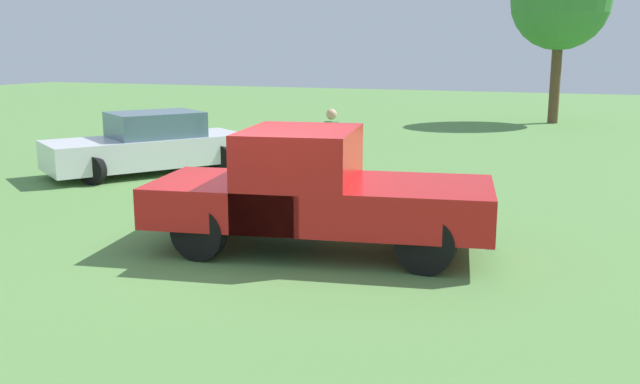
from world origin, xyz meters
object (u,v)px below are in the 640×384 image
person_bystander (331,144)px  traffic_cone (174,191)px  pickup_truck (311,188)px  sedan_far (149,145)px  tree_back_left (561,1)px

person_bystander → traffic_cone: size_ratio=3.17×
pickup_truck → sedan_far: size_ratio=1.08×
person_bystander → traffic_cone: 3.48m
pickup_truck → sedan_far: (-6.15, 4.72, -0.28)m
sedan_far → person_bystander: size_ratio=2.81×
pickup_truck → tree_back_left: tree_back_left is taller
pickup_truck → traffic_cone: 4.13m
pickup_truck → person_bystander: bearing=96.6°
person_bystander → tree_back_left: size_ratio=0.26×
pickup_truck → person_bystander: 4.52m
tree_back_left → traffic_cone: (-6.10, -18.26, -4.49)m
sedan_far → traffic_cone: bearing=76.8°
pickup_truck → tree_back_left: bearing=73.2°
pickup_truck → sedan_far: 7.76m
sedan_far → tree_back_left: 18.12m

